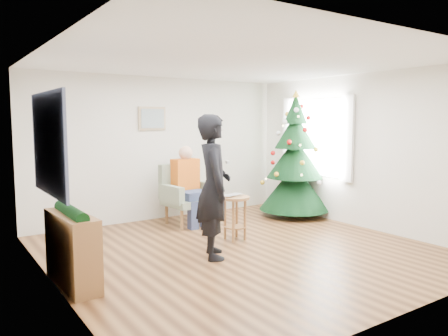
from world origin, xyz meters
TOP-DOWN VIEW (x-y plane):
  - floor at (0.00, 0.00)m, footprint 5.00×5.00m
  - ceiling at (0.00, 0.00)m, footprint 5.00×5.00m
  - wall_back at (0.00, 2.50)m, footprint 5.00×0.00m
  - wall_front at (0.00, -2.50)m, footprint 5.00×0.00m
  - wall_left at (-2.50, 0.00)m, footprint 0.00×5.00m
  - wall_right at (2.50, 0.00)m, footprint 0.00×5.00m
  - window_panel at (2.47, 1.00)m, footprint 0.04×1.30m
  - curtains at (2.44, 1.00)m, footprint 0.05×1.75m
  - christmas_tree at (2.15, 1.24)m, footprint 1.32×1.32m
  - stool at (0.23, 0.50)m, footprint 0.44×0.44m
  - laptop at (0.23, 0.50)m, footprint 0.42×0.35m
  - armchair at (0.15, 1.81)m, footprint 0.90×0.83m
  - seated_person at (0.15, 1.75)m, footprint 0.49×0.70m
  - standing_man at (-0.49, -0.03)m, footprint 0.70×0.81m
  - game_controller at (-0.29, -0.06)m, footprint 0.09×0.13m
  - console at (-2.33, -0.03)m, footprint 0.36×1.02m
  - garland at (-2.33, -0.03)m, footprint 0.14×0.90m
  - tapestry at (-2.46, 0.30)m, footprint 0.03×1.50m
  - framed_picture at (-0.20, 2.46)m, footprint 0.52×0.05m

SIDE VIEW (x-z plane):
  - floor at x=0.00m, z-range 0.00..0.00m
  - stool at x=0.23m, z-range 0.01..0.67m
  - armchair at x=0.15m, z-range -0.13..0.92m
  - console at x=-2.33m, z-range 0.00..0.80m
  - laptop at x=0.23m, z-range 0.67..0.70m
  - seated_person at x=0.15m, z-range 0.03..1.40m
  - garland at x=-2.33m, z-range 0.75..0.89m
  - standing_man at x=-0.49m, z-range 0.00..1.89m
  - christmas_tree at x=2.15m, z-range -0.12..2.27m
  - game_controller at x=-0.29m, z-range 1.24..1.28m
  - wall_back at x=0.00m, z-range -1.20..3.80m
  - wall_front at x=0.00m, z-range -1.20..3.80m
  - wall_left at x=-2.50m, z-range -1.20..3.80m
  - wall_right at x=2.50m, z-range -1.20..3.80m
  - window_panel at x=2.47m, z-range 0.80..2.20m
  - curtains at x=2.44m, z-range 0.75..2.25m
  - tapestry at x=-2.46m, z-range 0.98..2.12m
  - framed_picture at x=-0.20m, z-range 1.64..2.06m
  - ceiling at x=0.00m, z-range 2.60..2.60m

